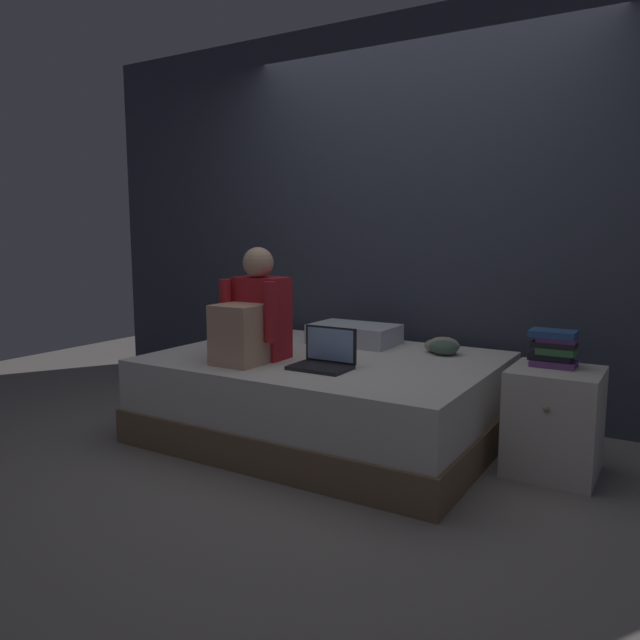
{
  "coord_description": "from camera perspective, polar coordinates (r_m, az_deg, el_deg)",
  "views": [
    {
      "loc": [
        1.64,
        -2.81,
        1.24
      ],
      "look_at": [
        -0.12,
        0.1,
        0.75
      ],
      "focal_mm": 34.3,
      "sensor_mm": 36.0,
      "label": 1
    }
  ],
  "objects": [
    {
      "name": "ground_plane",
      "position": [
        3.48,
        0.88,
        -12.62
      ],
      "size": [
        8.0,
        8.0,
        0.0
      ],
      "primitive_type": "plane",
      "color": "gray"
    },
    {
      "name": "wall_back",
      "position": [
        4.33,
        9.05,
        9.6
      ],
      "size": [
        5.6,
        0.1,
        2.7
      ],
      "primitive_type": "cube",
      "color": "#383D4C",
      "rests_on": "ground_plane"
    },
    {
      "name": "bed",
      "position": [
        3.75,
        0.56,
        -7.14
      ],
      "size": [
        2.0,
        1.5,
        0.5
      ],
      "color": "#7A6047",
      "rests_on": "ground_plane"
    },
    {
      "name": "nightstand",
      "position": [
        3.4,
        20.98,
        -8.81
      ],
      "size": [
        0.44,
        0.46,
        0.55
      ],
      "color": "beige",
      "rests_on": "ground_plane"
    },
    {
      "name": "person_sitting",
      "position": [
        3.55,
        -6.29,
        0.21
      ],
      "size": [
        0.39,
        0.44,
        0.66
      ],
      "color": "#B21E28",
      "rests_on": "bed"
    },
    {
      "name": "laptop",
      "position": [
        3.36,
        0.42,
        -3.56
      ],
      "size": [
        0.32,
        0.23,
        0.22
      ],
      "color": "black",
      "rests_on": "bed"
    },
    {
      "name": "pillow",
      "position": [
        4.09,
        3.22,
        -1.32
      ],
      "size": [
        0.56,
        0.36,
        0.13
      ],
      "primitive_type": "cube",
      "color": "silver",
      "rests_on": "bed"
    },
    {
      "name": "book_stack",
      "position": [
        3.38,
        20.99,
        -2.48
      ],
      "size": [
        0.23,
        0.16,
        0.19
      ],
      "color": "#703D84",
      "rests_on": "nightstand"
    },
    {
      "name": "clothes_pile",
      "position": [
        3.81,
        11.38,
        -2.42
      ],
      "size": [
        0.23,
        0.19,
        0.11
      ],
      "color": "gray",
      "rests_on": "bed"
    }
  ]
}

